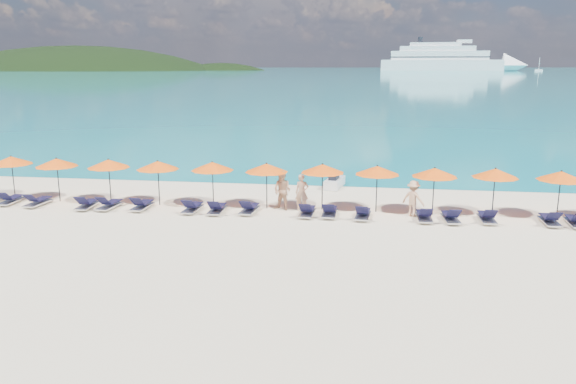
# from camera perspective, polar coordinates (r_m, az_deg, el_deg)

# --- Properties ---
(ground) EXTENTS (1400.00, 1400.00, 0.00)m
(ground) POSITION_cam_1_polar(r_m,az_deg,el_deg) (23.03, -1.06, -4.57)
(ground) COLOR beige
(sea) EXTENTS (1600.00, 1300.00, 0.01)m
(sea) POSITION_cam_1_polar(r_m,az_deg,el_deg) (681.72, 8.03, 12.22)
(sea) COLOR #1FA9B2
(sea) RESTS_ON ground
(headland_main) EXTENTS (374.00, 242.00, 126.50)m
(headland_main) POSITION_cam_1_polar(r_m,az_deg,el_deg) (640.02, -20.40, 8.10)
(headland_main) COLOR black
(headland_main) RESTS_ON ground
(headland_small) EXTENTS (162.00, 126.00, 85.50)m
(headland_small) POSITION_cam_1_polar(r_m,az_deg,el_deg) (603.06, -6.71, 8.85)
(headland_small) COLOR black
(headland_small) RESTS_ON ground
(cruise_ship) EXTENTS (140.20, 32.42, 38.68)m
(cruise_ship) POSITION_cam_1_polar(r_m,az_deg,el_deg) (587.29, 16.52, 12.71)
(cruise_ship) COLOR white
(cruise_ship) RESTS_ON ground
(sailboat_far) EXTENTS (6.72, 2.24, 12.32)m
(sailboat_far) POSITION_cam_1_polar(r_m,az_deg,el_deg) (569.54, 24.12, 11.25)
(sailboat_far) COLOR white
(sailboat_far) RESTS_ON ground
(jetski) EXTENTS (1.15, 2.25, 0.77)m
(jetski) POSITION_cam_1_polar(r_m,az_deg,el_deg) (32.13, 4.74, 1.01)
(jetski) COLOR silver
(jetski) RESTS_ON ground
(beachgoer_a) EXTENTS (0.72, 0.54, 1.76)m
(beachgoer_a) POSITION_cam_1_polar(r_m,az_deg,el_deg) (26.90, 1.42, -0.05)
(beachgoer_a) COLOR tan
(beachgoer_a) RESTS_ON ground
(beachgoer_b) EXTENTS (1.06, 0.85, 1.90)m
(beachgoer_b) POSITION_cam_1_polar(r_m,az_deg,el_deg) (26.99, -0.58, 0.14)
(beachgoer_b) COLOR tan
(beachgoer_b) RESTS_ON ground
(beachgoer_c) EXTENTS (1.19, 0.99, 1.68)m
(beachgoer_c) POSITION_cam_1_polar(r_m,az_deg,el_deg) (26.48, 12.61, -0.66)
(beachgoer_c) COLOR tan
(beachgoer_c) RESTS_ON ground
(umbrella_0) EXTENTS (2.10, 2.10, 2.28)m
(umbrella_0) POSITION_cam_1_polar(r_m,az_deg,el_deg) (32.48, -26.30, 2.90)
(umbrella_0) COLOR black
(umbrella_0) RESTS_ON ground
(umbrella_1) EXTENTS (2.10, 2.10, 2.28)m
(umbrella_1) POSITION_cam_1_polar(r_m,az_deg,el_deg) (30.82, -22.45, 2.79)
(umbrella_1) COLOR black
(umbrella_1) RESTS_ON ground
(umbrella_2) EXTENTS (2.10, 2.10, 2.28)m
(umbrella_2) POSITION_cam_1_polar(r_m,az_deg,el_deg) (29.59, -17.78, 2.76)
(umbrella_2) COLOR black
(umbrella_2) RESTS_ON ground
(umbrella_3) EXTENTS (2.10, 2.10, 2.28)m
(umbrella_3) POSITION_cam_1_polar(r_m,az_deg,el_deg) (28.48, -13.10, 2.67)
(umbrella_3) COLOR black
(umbrella_3) RESTS_ON ground
(umbrella_4) EXTENTS (2.10, 2.10, 2.28)m
(umbrella_4) POSITION_cam_1_polar(r_m,az_deg,el_deg) (27.70, -7.69, 2.61)
(umbrella_4) COLOR black
(umbrella_4) RESTS_ON ground
(umbrella_5) EXTENTS (2.10, 2.10, 2.28)m
(umbrella_5) POSITION_cam_1_polar(r_m,az_deg,el_deg) (27.06, -2.19, 2.47)
(umbrella_5) COLOR black
(umbrella_5) RESTS_ON ground
(umbrella_6) EXTENTS (2.10, 2.10, 2.28)m
(umbrella_6) POSITION_cam_1_polar(r_m,az_deg,el_deg) (26.91, 3.53, 2.40)
(umbrella_6) COLOR black
(umbrella_6) RESTS_ON ground
(umbrella_7) EXTENTS (2.10, 2.10, 2.28)m
(umbrella_7) POSITION_cam_1_polar(r_m,az_deg,el_deg) (26.75, 9.06, 2.20)
(umbrella_7) COLOR black
(umbrella_7) RESTS_ON ground
(umbrella_8) EXTENTS (2.10, 2.10, 2.28)m
(umbrella_8) POSITION_cam_1_polar(r_m,az_deg,el_deg) (26.77, 14.67, 1.95)
(umbrella_8) COLOR black
(umbrella_8) RESTS_ON ground
(umbrella_9) EXTENTS (2.10, 2.10, 2.28)m
(umbrella_9) POSITION_cam_1_polar(r_m,az_deg,el_deg) (27.44, 20.32, 1.82)
(umbrella_9) COLOR black
(umbrella_9) RESTS_ON ground
(umbrella_10) EXTENTS (2.10, 2.10, 2.28)m
(umbrella_10) POSITION_cam_1_polar(r_m,az_deg,el_deg) (27.93, 26.00, 1.49)
(umbrella_10) COLOR black
(umbrella_10) RESTS_ON ground
(lounger_1) EXTENTS (0.69, 1.72, 0.66)m
(lounger_1) POSITION_cam_1_polar(r_m,az_deg,el_deg) (31.56, -26.34, -0.67)
(lounger_1) COLOR silver
(lounger_1) RESTS_ON ground
(lounger_2) EXTENTS (0.72, 1.73, 0.66)m
(lounger_2) POSITION_cam_1_polar(r_m,az_deg,el_deg) (30.55, -24.09, -0.86)
(lounger_2) COLOR silver
(lounger_2) RESTS_ON ground
(lounger_3) EXTENTS (0.71, 1.73, 0.66)m
(lounger_3) POSITION_cam_1_polar(r_m,az_deg,el_deg) (29.07, -19.76, -1.15)
(lounger_3) COLOR silver
(lounger_3) RESTS_ON ground
(lounger_4) EXTENTS (0.76, 1.75, 0.66)m
(lounger_4) POSITION_cam_1_polar(r_m,az_deg,el_deg) (28.65, -17.69, -1.19)
(lounger_4) COLOR silver
(lounger_4) RESTS_ON ground
(lounger_5) EXTENTS (0.67, 1.72, 0.66)m
(lounger_5) POSITION_cam_1_polar(r_m,az_deg,el_deg) (28.10, -14.63, -1.27)
(lounger_5) COLOR silver
(lounger_5) RESTS_ON ground
(lounger_6) EXTENTS (0.68, 1.72, 0.66)m
(lounger_6) POSITION_cam_1_polar(r_m,az_deg,el_deg) (27.13, -9.70, -1.53)
(lounger_6) COLOR silver
(lounger_6) RESTS_ON ground
(lounger_7) EXTENTS (0.66, 1.71, 0.66)m
(lounger_7) POSITION_cam_1_polar(r_m,az_deg,el_deg) (26.75, -7.23, -1.65)
(lounger_7) COLOR silver
(lounger_7) RESTS_ON ground
(lounger_8) EXTENTS (0.75, 1.74, 0.66)m
(lounger_8) POSITION_cam_1_polar(r_m,az_deg,el_deg) (26.61, -3.95, -1.66)
(lounger_8) COLOR silver
(lounger_8) RESTS_ON ground
(lounger_9) EXTENTS (0.70, 1.73, 0.66)m
(lounger_9) POSITION_cam_1_polar(r_m,az_deg,el_deg) (26.06, 1.95, -1.95)
(lounger_9) COLOR silver
(lounger_9) RESTS_ON ground
(lounger_10) EXTENTS (0.65, 1.71, 0.66)m
(lounger_10) POSITION_cam_1_polar(r_m,az_deg,el_deg) (26.05, 4.24, -1.98)
(lounger_10) COLOR silver
(lounger_10) RESTS_ON ground
(lounger_11) EXTENTS (0.76, 1.75, 0.66)m
(lounger_11) POSITION_cam_1_polar(r_m,az_deg,el_deg) (25.84, 7.61, -2.19)
(lounger_11) COLOR silver
(lounger_11) RESTS_ON ground
(lounger_12) EXTENTS (0.67, 1.72, 0.66)m
(lounger_12) POSITION_cam_1_polar(r_m,az_deg,el_deg) (26.00, 13.67, -2.35)
(lounger_12) COLOR silver
(lounger_12) RESTS_ON ground
(lounger_13) EXTENTS (0.75, 1.74, 0.66)m
(lounger_13) POSITION_cam_1_polar(r_m,az_deg,el_deg) (26.12, 16.21, -2.43)
(lounger_13) COLOR silver
(lounger_13) RESTS_ON ground
(lounger_14) EXTENTS (0.63, 1.70, 0.66)m
(lounger_14) POSITION_cam_1_polar(r_m,az_deg,el_deg) (26.59, 19.56, -2.40)
(lounger_14) COLOR silver
(lounger_14) RESTS_ON ground
(lounger_15) EXTENTS (0.63, 1.71, 0.66)m
(lounger_15) POSITION_cam_1_polar(r_m,az_deg,el_deg) (27.22, 25.06, -2.54)
(lounger_15) COLOR silver
(lounger_15) RESTS_ON ground
(lounger_16) EXTENTS (0.72, 1.73, 0.66)m
(lounger_16) POSITION_cam_1_polar(r_m,az_deg,el_deg) (27.45, 27.20, -2.63)
(lounger_16) COLOR silver
(lounger_16) RESTS_ON ground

